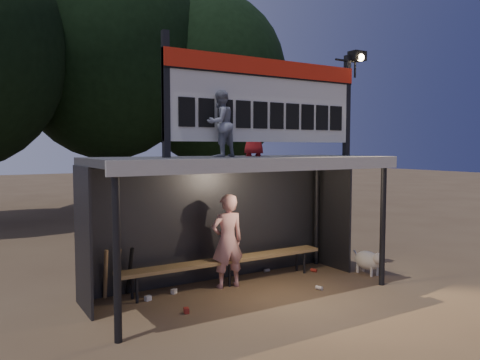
{
  "coord_description": "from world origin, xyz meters",
  "views": [
    {
      "loc": [
        -4.07,
        -6.65,
        2.48
      ],
      "look_at": [
        0.2,
        0.4,
        1.9
      ],
      "focal_mm": 35.0,
      "sensor_mm": 36.0,
      "label": 1
    }
  ],
  "objects": [
    {
      "name": "ground",
      "position": [
        0.0,
        0.0,
        0.0
      ],
      "size": [
        80.0,
        80.0,
        0.0
      ],
      "primitive_type": "plane",
      "color": "brown",
      "rests_on": "ground"
    },
    {
      "name": "player",
      "position": [
        -0.04,
        0.43,
        0.83
      ],
      "size": [
        0.63,
        0.44,
        1.66
      ],
      "primitive_type": "imported",
      "rotation": [
        0.0,
        0.0,
        3.06
      ],
      "color": "silver",
      "rests_on": "ground"
    },
    {
      "name": "child_a",
      "position": [
        -0.48,
        -0.11,
        2.85
      ],
      "size": [
        0.6,
        0.52,
        1.06
      ],
      "primitive_type": "imported",
      "rotation": [
        0.0,
        0.0,
        3.41
      ],
      "color": "gray",
      "rests_on": "dugout_shelter"
    },
    {
      "name": "child_b",
      "position": [
        0.42,
        0.3,
        2.78
      ],
      "size": [
        0.52,
        0.43,
        0.91
      ],
      "primitive_type": "imported",
      "rotation": [
        0.0,
        0.0,
        2.79
      ],
      "color": "#A5191C",
      "rests_on": "dugout_shelter"
    },
    {
      "name": "dugout_shelter",
      "position": [
        0.0,
        0.24,
        1.85
      ],
      "size": [
        5.1,
        2.08,
        2.32
      ],
      "color": "#373739",
      "rests_on": "ground"
    },
    {
      "name": "scoreboard_assembly",
      "position": [
        0.56,
        -0.01,
        3.32
      ],
      "size": [
        4.1,
        0.27,
        1.99
      ],
      "color": "black",
      "rests_on": "dugout_shelter"
    },
    {
      "name": "bench",
      "position": [
        0.0,
        0.55,
        0.43
      ],
      "size": [
        4.0,
        0.35,
        0.48
      ],
      "color": "olive",
      "rests_on": "ground"
    },
    {
      "name": "tree_mid",
      "position": [
        1.0,
        11.5,
        6.17
      ],
      "size": [
        7.22,
        7.22,
        10.36
      ],
      "color": "black",
      "rests_on": "ground"
    },
    {
      "name": "tree_right",
      "position": [
        5.0,
        10.5,
        5.19
      ],
      "size": [
        6.08,
        6.08,
        8.72
      ],
      "color": "#312216",
      "rests_on": "ground"
    },
    {
      "name": "dog",
      "position": [
        2.73,
        -0.28,
        0.28
      ],
      "size": [
        0.36,
        0.81,
        0.49
      ],
      "color": "#EFE6CF",
      "rests_on": "ground"
    },
    {
      "name": "bats",
      "position": [
        -1.89,
        0.82,
        0.43
      ],
      "size": [
        0.48,
        0.33,
        0.84
      ],
      "color": "#967146",
      "rests_on": "ground"
    },
    {
      "name": "litter",
      "position": [
        0.04,
        0.23,
        0.04
      ],
      "size": [
        3.54,
        1.53,
        0.08
      ],
      "color": "#A1261B",
      "rests_on": "ground"
    }
  ]
}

